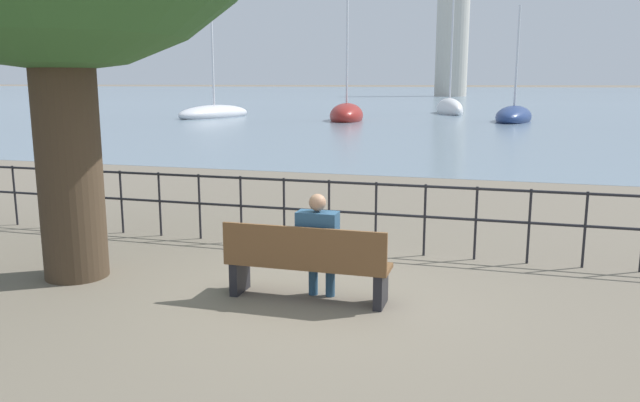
% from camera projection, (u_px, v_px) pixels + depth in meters
% --- Properties ---
extents(ground_plane, '(1000.00, 1000.00, 0.00)m').
position_uv_depth(ground_plane, '(308.00, 298.00, 7.27)').
color(ground_plane, '#706656').
extents(harbor_water, '(600.00, 300.00, 0.01)m').
position_uv_depth(harbor_water, '(495.00, 92.00, 157.95)').
color(harbor_water, slate).
rests_on(harbor_water, ground_plane).
extents(park_bench, '(1.91, 0.45, 0.90)m').
position_uv_depth(park_bench, '(306.00, 264.00, 7.13)').
color(park_bench, brown).
rests_on(park_bench, ground_plane).
extents(seated_person_left, '(0.46, 0.35, 1.25)m').
position_uv_depth(seated_person_left, '(318.00, 242.00, 7.12)').
color(seated_person_left, navy).
rests_on(seated_person_left, ground_plane).
extents(promenade_railing, '(13.62, 0.04, 1.05)m').
position_uv_depth(promenade_railing, '(352.00, 205.00, 9.23)').
color(promenade_railing, black).
rests_on(promenade_railing, ground_plane).
extents(sailboat_0, '(2.96, 5.52, 11.72)m').
position_uv_depth(sailboat_0, '(347.00, 115.00, 40.65)').
color(sailboat_0, maroon).
rests_on(sailboat_0, ground_plane).
extents(sailboat_1, '(3.32, 6.51, 12.57)m').
position_uv_depth(sailboat_1, '(449.00, 108.00, 49.14)').
color(sailboat_1, white).
rests_on(sailboat_1, ground_plane).
extents(sailboat_2, '(3.88, 7.21, 11.86)m').
position_uv_depth(sailboat_2, '(214.00, 113.00, 44.37)').
color(sailboat_2, silver).
rests_on(sailboat_2, ground_plane).
extents(sailboat_3, '(2.90, 6.56, 7.59)m').
position_uv_depth(sailboat_3, '(514.00, 117.00, 39.87)').
color(sailboat_3, navy).
rests_on(sailboat_3, ground_plane).
extents(harbor_lighthouse, '(5.59, 5.59, 22.69)m').
position_uv_depth(harbor_lighthouse, '(452.00, 35.00, 108.33)').
color(harbor_lighthouse, beige).
rests_on(harbor_lighthouse, ground_plane).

